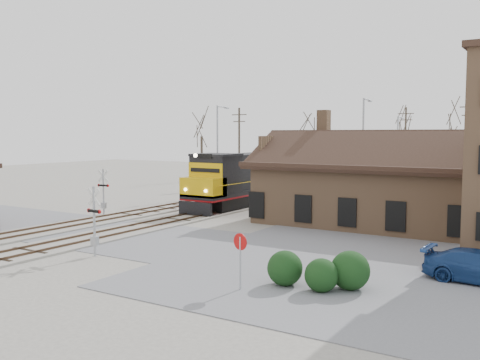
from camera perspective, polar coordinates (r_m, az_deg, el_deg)
The scene contains 24 objects.
ground at distance 33.87m, azimuth -13.29°, elevation -5.65°, with size 140.00×140.00×0.00m, color #A19B91.
road at distance 33.87m, azimuth -13.29°, elevation -5.63°, with size 60.00×9.00×0.03m, color slate.
parking_lot at distance 28.65m, azimuth 19.86°, elevation -7.72°, with size 22.00×26.00×0.03m, color slate.
track_main at distance 45.53m, azimuth 0.24°, elevation -2.73°, with size 3.40×90.00×0.24m.
track_siding at distance 48.03m, azimuth -4.34°, elevation -2.34°, with size 3.40×90.00×0.24m.
depot at distance 37.47m, azimuth 13.55°, elevation -0.93°, with size 15.20×9.31×7.90m.
locomotive_lead at distance 47.96m, azimuth 2.21°, elevation 0.52°, with size 3.13×20.98×4.66m.
locomotive_trailing at distance 67.21m, azimuth 11.24°, elevation 1.70°, with size 3.13×20.98×4.41m.
crossbuck_near at distance 27.83m, azimuth -15.28°, elevation -4.45°, with size 1.01×0.27×3.54m.
crossbuck_far at distance 41.28m, azimuth -14.36°, elevation -1.40°, with size 1.01×0.28×3.55m.
do_not_enter_sign at distance 21.12m, azimuth 0.03°, elevation -7.56°, with size 0.68×0.17×2.28m.
hedge_a at distance 22.02m, azimuth 4.81°, elevation -9.36°, with size 1.44×1.44×1.44m, color black.
hedge_b at distance 21.34m, azimuth 8.68°, elevation -10.02°, with size 1.33×1.33×1.33m, color black.
hedge_c at distance 21.80m, azimuth 11.67°, elevation -9.43°, with size 1.56×1.56×1.56m, color black.
streetlight_a at distance 53.27m, azimuth -2.34°, elevation 3.72°, with size 0.25×2.04×8.94m.
streetlight_b at distance 48.87m, azimuth 13.03°, elevation 3.70°, with size 0.25×2.04×9.30m.
streetlight_c at distance 62.91m, azimuth 16.47°, elevation 3.32°, with size 0.25×2.04×8.11m.
utility_pole_a at distance 63.06m, azimuth -0.09°, elevation 3.74°, with size 2.00×0.24×9.19m.
utility_pole_b at distance 71.21m, azimuth 17.21°, elevation 3.79°, with size 2.00×0.24×9.50m.
utility_pole_c at distance 56.27m, azimuth 23.27°, elevation 3.37°, with size 2.00×0.24×9.54m.
tree_a at distance 70.95m, azimuth -4.12°, elevation 5.45°, with size 3.89×3.89×9.54m.
tree_b at distance 67.67m, azimuth 7.18°, elevation 5.19°, with size 3.72×3.72×9.11m.
tree_c at distance 75.44m, azimuth 17.31°, elevation 5.76°, with size 4.31×4.31×10.55m.
tree_d at distance 67.05m, azimuth 21.93°, elevation 5.50°, with size 4.13×4.13×10.13m.
Camera 1 is at (23.71, -23.39, 6.16)m, focal length 40.00 mm.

